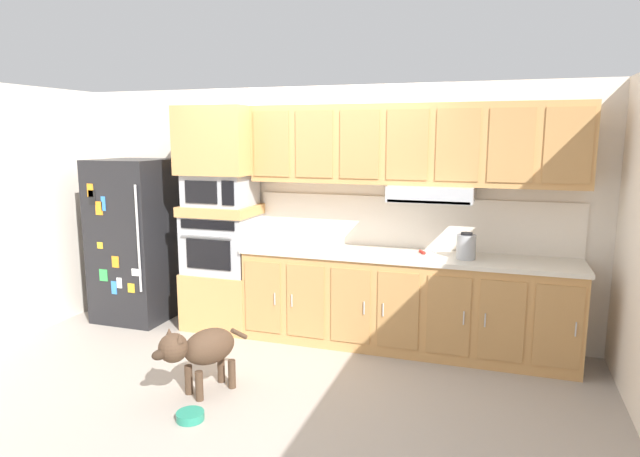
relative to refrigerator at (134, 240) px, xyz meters
name	(u,v)px	position (x,y,z in m)	size (l,w,h in m)	color
ground_plane	(283,365)	(2.02, -0.68, -0.88)	(9.60, 9.60, 0.00)	#9E9389
back_kitchen_wall	(322,210)	(2.02, 0.43, 0.37)	(6.20, 0.12, 2.50)	silver
side_panel_left	(25,212)	(-0.78, -0.68, 0.37)	(0.12, 7.10, 2.50)	silver
refrigerator	(134,240)	(0.00, 0.00, 0.00)	(0.76, 0.73, 1.76)	black
oven_base_cabinet	(224,298)	(1.04, 0.07, -0.58)	(0.74, 0.62, 0.60)	tan
built_in_oven	(222,243)	(1.04, 0.07, 0.02)	(0.70, 0.62, 0.60)	#A8AAAF
appliance_mid_shelf	(221,210)	(1.04, 0.07, 0.37)	(0.74, 0.62, 0.10)	tan
microwave	(221,190)	(1.04, 0.07, 0.58)	(0.64, 0.54, 0.32)	#A8AAAF
appliance_upper_cabinet	(219,141)	(1.04, 0.07, 1.08)	(0.74, 0.62, 0.68)	tan
lower_cabinet_run	(404,303)	(2.96, 0.07, -0.44)	(3.10, 0.63, 0.88)	tan
countertop_slab	(405,256)	(2.96, 0.07, 0.02)	(3.14, 0.64, 0.04)	silver
backsplash_panel	(411,223)	(2.96, 0.36, 0.29)	(3.14, 0.02, 0.50)	white
upper_cabinet_with_hood	(412,147)	(2.98, 0.19, 1.02)	(3.10, 0.48, 0.88)	tan
screwdriver	(423,252)	(3.12, 0.13, 0.05)	(0.17, 0.16, 0.03)	red
electric_kettle	(466,247)	(3.51, 0.02, 0.15)	(0.17, 0.17, 0.24)	#A8AAAF
dog	(201,349)	(1.63, -1.40, -0.50)	(0.48, 0.79, 0.58)	#473323
dog_food_bowl	(190,416)	(1.76, -1.78, -0.85)	(0.20, 0.20, 0.06)	#267F66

